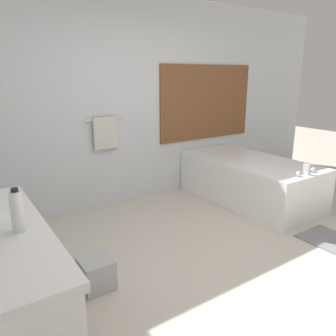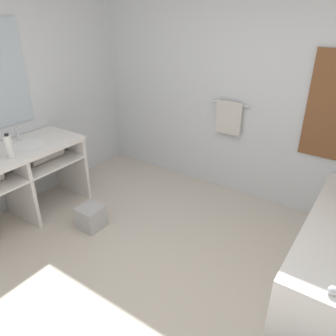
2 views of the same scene
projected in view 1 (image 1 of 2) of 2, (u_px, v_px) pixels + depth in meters
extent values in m
plane|color=beige|center=(244.00, 276.00, 2.85)|extent=(16.00, 16.00, 0.00)
cube|color=silver|center=(123.00, 102.00, 4.25)|extent=(7.40, 0.06, 2.70)
cube|color=brown|center=(207.00, 102.00, 4.99)|extent=(1.70, 0.02, 1.10)
cylinder|color=silver|center=(105.00, 119.00, 4.09)|extent=(0.50, 0.02, 0.02)
cube|color=beige|center=(106.00, 133.00, 4.13)|extent=(0.32, 0.04, 0.40)
cylinder|color=beige|center=(9.00, 295.00, 1.58)|extent=(0.13, 0.41, 0.13)
cube|color=white|center=(249.00, 180.00, 4.51)|extent=(0.95, 1.88, 0.58)
ellipsoid|color=white|center=(250.00, 170.00, 4.47)|extent=(0.68, 1.35, 0.30)
cube|color=silver|center=(307.00, 169.00, 3.75)|extent=(0.04, 0.07, 0.12)
sphere|color=silver|center=(299.00, 174.00, 3.68)|extent=(0.06, 0.06, 0.06)
sphere|color=silver|center=(313.00, 170.00, 3.83)|extent=(0.06, 0.06, 0.06)
cylinder|color=silver|center=(17.00, 212.00, 1.80)|extent=(0.07, 0.07, 0.23)
cylinder|color=black|center=(14.00, 190.00, 1.76)|extent=(0.04, 0.04, 0.02)
cube|color=#B2B2B2|center=(97.00, 274.00, 2.66)|extent=(0.25, 0.25, 0.25)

